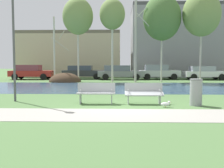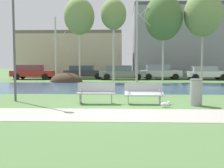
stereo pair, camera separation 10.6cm
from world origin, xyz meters
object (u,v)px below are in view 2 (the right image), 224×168
object	(u,v)px
parked_sedan_second_dark	(84,72)
parked_wagon_fourth_silver	(160,72)
trash_bin	(196,92)
parked_van_nearest_red	(32,72)
streetlamp	(13,18)
seagull	(166,104)
bench_left	(96,93)
bench_right	(144,93)
parked_hatch_third_grey	(121,72)
parked_suv_fifth_white	(206,73)

from	to	relation	value
parked_sedan_second_dark	parked_wagon_fourth_silver	world-z (taller)	parked_wagon_fourth_silver
trash_bin	parked_van_nearest_red	size ratio (longest dim) A/B	0.24
streetlamp	parked_wagon_fourth_silver	world-z (taller)	streetlamp
seagull	parked_sedan_second_dark	bearing A→B (deg)	107.13
bench_left	parked_sedan_second_dark	bearing A→B (deg)	99.61
parked_wagon_fourth_silver	streetlamp	bearing A→B (deg)	-116.82
bench_right	parked_wagon_fourth_silver	bearing A→B (deg)	80.59
bench_left	seagull	world-z (taller)	bench_left
streetlamp	parked_sedan_second_dark	bearing A→B (deg)	87.87
bench_right	parked_sedan_second_dark	distance (m)	18.73
bench_left	streetlamp	distance (m)	4.95
seagull	streetlamp	xyz separation A→B (m)	(-6.48, 1.51, 3.57)
parked_hatch_third_grey	parked_suv_fifth_white	bearing A→B (deg)	-0.63
seagull	parked_suv_fifth_white	world-z (taller)	parked_suv_fifth_white
parked_wagon_fourth_silver	parked_suv_fifth_white	bearing A→B (deg)	-7.56
seagull	trash_bin	bearing A→B (deg)	21.73
bench_left	trash_bin	size ratio (longest dim) A/B	1.49
streetlamp	parked_suv_fifth_white	distance (m)	21.32
bench_right	trash_bin	distance (m)	2.10
bench_right	seagull	bearing A→B (deg)	-49.05
bench_left	seagull	xyz separation A→B (m)	(2.78, -0.90, -0.34)
parked_hatch_third_grey	parked_wagon_fourth_silver	xyz separation A→B (m)	(4.03, 0.51, 0.02)
bench_left	streetlamp	world-z (taller)	streetlamp
streetlamp	parked_suv_fifth_white	world-z (taller)	streetlamp
streetlamp	parked_hatch_third_grey	distance (m)	17.45
seagull	parked_hatch_third_grey	distance (m)	18.19
streetlamp	parked_sedan_second_dark	world-z (taller)	streetlamp
parked_sedan_second_dark	parked_hatch_third_grey	bearing A→B (deg)	-12.00
trash_bin	streetlamp	world-z (taller)	streetlamp
parked_suv_fifth_white	parked_van_nearest_red	bearing A→B (deg)	179.60
parked_hatch_third_grey	parked_van_nearest_red	bearing A→B (deg)	179.82
trash_bin	parked_sedan_second_dark	distance (m)	19.74
streetlamp	parked_van_nearest_red	size ratio (longest dim) A/B	1.25
bench_right	streetlamp	size ratio (longest dim) A/B	0.29
bench_left	parked_wagon_fourth_silver	world-z (taller)	parked_wagon_fourth_silver
seagull	parked_sedan_second_dark	xyz separation A→B (m)	(-5.83, 18.93, 0.63)
trash_bin	parked_van_nearest_red	bearing A→B (deg)	125.30
seagull	parked_sedan_second_dark	size ratio (longest dim) A/B	0.09
trash_bin	parked_suv_fifth_white	world-z (taller)	parked_suv_fifth_white
parked_sedan_second_dark	parked_hatch_third_grey	world-z (taller)	parked_hatch_third_grey
parked_van_nearest_red	trash_bin	bearing A→B (deg)	-54.70
parked_van_nearest_red	parked_sedan_second_dark	xyz separation A→B (m)	(5.34, 0.81, -0.03)
parked_wagon_fourth_silver	trash_bin	bearing A→B (deg)	-92.76
bench_right	parked_sedan_second_dark	world-z (taller)	parked_sedan_second_dark
streetlamp	parked_hatch_third_grey	world-z (taller)	streetlamp
parked_van_nearest_red	parked_hatch_third_grey	size ratio (longest dim) A/B	0.95
bench_right	bench_left	bearing A→B (deg)	180.00
bench_left	parked_van_nearest_red	world-z (taller)	parked_van_nearest_red
parked_hatch_third_grey	bench_left	bearing A→B (deg)	-93.01
seagull	parked_wagon_fourth_silver	size ratio (longest dim) A/B	0.10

